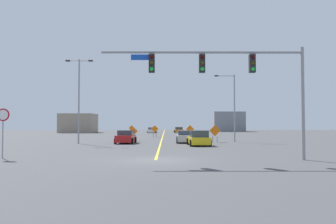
# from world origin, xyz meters

# --- Properties ---
(ground) EXTENTS (197.36, 197.36, 0.00)m
(ground) POSITION_xyz_m (0.00, 0.00, 0.00)
(ground) COLOR #444447
(road_centre_stripe) EXTENTS (0.16, 109.64, 0.01)m
(road_centre_stripe) POSITION_xyz_m (0.00, 54.82, 0.00)
(road_centre_stripe) COLOR yellow
(road_centre_stripe) RESTS_ON ground
(traffic_signal_assembly) EXTENTS (11.62, 0.44, 6.46)m
(traffic_signal_assembly) POSITION_xyz_m (4.20, -0.02, 5.04)
(traffic_signal_assembly) COLOR gray
(traffic_signal_assembly) RESTS_ON ground
(stop_sign) EXTENTS (0.76, 0.07, 2.97)m
(stop_sign) POSITION_xyz_m (-9.18, 1.04, 2.09)
(stop_sign) COLOR gray
(stop_sign) RESTS_ON ground
(street_lamp_near_left) EXTENTS (2.38, 0.24, 7.82)m
(street_lamp_near_left) POSITION_xyz_m (8.33, 19.33, 4.37)
(street_lamp_near_left) COLOR gray
(street_lamp_near_left) RESTS_ON ground
(street_lamp_far_left) EXTENTS (2.85, 0.24, 8.90)m
(street_lamp_far_left) POSITION_xyz_m (-8.62, 15.87, 5.16)
(street_lamp_far_left) COLOR gray
(street_lamp_far_left) RESTS_ON ground
(construction_sign_left_lane) EXTENTS (1.12, 0.24, 1.94)m
(construction_sign_left_lane) POSITION_xyz_m (3.77, 25.18, 1.24)
(construction_sign_left_lane) COLOR orange
(construction_sign_left_lane) RESTS_ON ground
(construction_sign_left_shoulder) EXTENTS (1.07, 0.28, 1.86)m
(construction_sign_left_shoulder) POSITION_xyz_m (-6.11, 44.76, 1.18)
(construction_sign_left_shoulder) COLOR orange
(construction_sign_left_shoulder) RESTS_ON ground
(construction_sign_median_far) EXTENTS (1.19, 0.18, 1.78)m
(construction_sign_median_far) POSITION_xyz_m (-3.47, 21.46, 1.10)
(construction_sign_median_far) COLOR orange
(construction_sign_median_far) RESTS_ON ground
(construction_sign_median_near) EXTENTS (1.29, 0.17, 1.96)m
(construction_sign_median_near) POSITION_xyz_m (6.09, 18.31, 1.23)
(construction_sign_median_near) COLOR orange
(construction_sign_median_near) RESTS_ON ground
(construction_sign_right_shoulder) EXTENTS (1.12, 0.22, 1.88)m
(construction_sign_right_shoulder) POSITION_xyz_m (-1.20, 32.66, 1.19)
(construction_sign_right_shoulder) COLOR orange
(construction_sign_right_shoulder) RESTS_ON ground
(car_white_approaching) EXTENTS (2.14, 4.55, 1.31)m
(car_white_approaching) POSITION_xyz_m (-2.83, 59.83, 0.63)
(car_white_approaching) COLOR white
(car_white_approaching) RESTS_ON ground
(car_red_near) EXTENTS (2.03, 3.92, 1.39)m
(car_red_near) POSITION_xyz_m (-3.71, 16.40, 0.66)
(car_red_near) COLOR red
(car_red_near) RESTS_ON ground
(car_yellow_distant) EXTENTS (2.11, 4.20, 1.45)m
(car_yellow_distant) POSITION_xyz_m (3.69, 12.74, 0.67)
(car_yellow_distant) COLOR gold
(car_yellow_distant) RESTS_ON ground
(car_silver_mid) EXTENTS (2.05, 4.28, 1.35)m
(car_silver_mid) POSITION_xyz_m (2.68, 17.51, 0.65)
(car_silver_mid) COLOR #B7BABF
(car_silver_mid) RESTS_ON ground
(car_orange_far) EXTENTS (2.27, 3.89, 1.37)m
(car_orange_far) POSITION_xyz_m (3.61, 60.89, 0.64)
(car_orange_far) COLOR orange
(car_orange_far) RESTS_ON ground
(roadside_building_west) EXTENTS (8.01, 7.87, 4.60)m
(roadside_building_west) POSITION_xyz_m (-20.96, 62.00, 2.30)
(roadside_building_west) COLOR gray
(roadside_building_west) RESTS_ON ground
(roadside_building_east) EXTENTS (8.65, 6.73, 5.54)m
(roadside_building_east) POSITION_xyz_m (18.08, 74.26, 2.77)
(roadside_building_east) COLOR gray
(roadside_building_east) RESTS_ON ground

